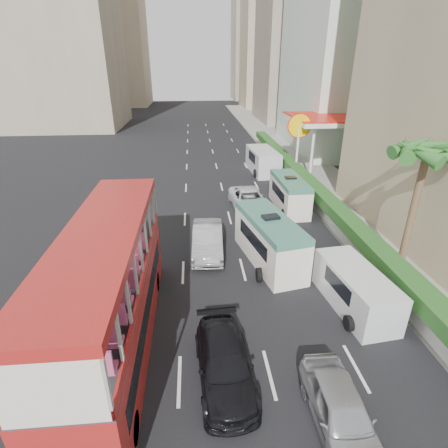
{
  "coord_description": "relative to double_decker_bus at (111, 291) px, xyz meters",
  "views": [
    {
      "loc": [
        -2.81,
        -10.91,
        10.08
      ],
      "look_at": [
        -1.5,
        4.0,
        3.2
      ],
      "focal_mm": 28.0,
      "sensor_mm": 36.0,
      "label": 1
    }
  ],
  "objects": [
    {
      "name": "ground_plane",
      "position": [
        6.0,
        0.0,
        -2.53
      ],
      "size": [
        200.0,
        200.0,
        0.0
      ],
      "primitive_type": "plane",
      "color": "black",
      "rests_on": "ground"
    },
    {
      "name": "double_decker_bus",
      "position": [
        0.0,
        0.0,
        0.0
      ],
      "size": [
        2.5,
        11.0,
        5.06
      ],
      "primitive_type": "cube",
      "color": "#A41C1A",
      "rests_on": "ground"
    },
    {
      "name": "car_silver_lane_a",
      "position": [
        3.82,
        7.11,
        -2.53
      ],
      "size": [
        1.9,
        4.9,
        1.59
      ],
      "primitive_type": "imported",
      "rotation": [
        0.0,
        0.0,
        -0.05
      ],
      "color": "#AFB1B6",
      "rests_on": "ground"
    },
    {
      "name": "car_silver_lane_b",
      "position": [
        7.27,
        -4.16,
        -2.53
      ],
      "size": [
        1.69,
        4.12,
        1.4
      ],
      "primitive_type": "imported",
      "rotation": [
        0.0,
        0.0,
        -0.01
      ],
      "color": "#AFB1B6",
      "rests_on": "ground"
    },
    {
      "name": "car_black",
      "position": [
        3.99,
        -2.01,
        -2.53
      ],
      "size": [
        2.11,
        4.67,
        1.33
      ],
      "primitive_type": "imported",
      "rotation": [
        0.0,
        0.0,
        0.06
      ],
      "color": "black",
      "rests_on": "ground"
    },
    {
      "name": "van_asset",
      "position": [
        7.21,
        13.57,
        -2.53
      ],
      "size": [
        2.72,
        5.39,
        1.46
      ],
      "primitive_type": "imported",
      "rotation": [
        0.0,
        0.0,
        0.06
      ],
      "color": "silver",
      "rests_on": "ground"
    },
    {
      "name": "minibus_near",
      "position": [
        7.15,
        5.79,
        -1.22
      ],
      "size": [
        3.13,
        6.17,
        2.61
      ],
      "primitive_type": "cube",
      "rotation": [
        0.0,
        0.0,
        0.21
      ],
      "color": "silver",
      "rests_on": "ground"
    },
    {
      "name": "minibus_far",
      "position": [
        10.27,
        13.4,
        -1.35
      ],
      "size": [
        1.92,
        5.39,
        2.37
      ],
      "primitive_type": "cube",
      "rotation": [
        0.0,
        0.0,
        0.03
      ],
      "color": "silver",
      "rests_on": "ground"
    },
    {
      "name": "panel_van_near",
      "position": [
        10.16,
        1.46,
        -1.6
      ],
      "size": [
        2.38,
        4.81,
        1.85
      ],
      "primitive_type": "cube",
      "rotation": [
        0.0,
        0.0,
        0.12
      ],
      "color": "silver",
      "rests_on": "ground"
    },
    {
      "name": "panel_van_far",
      "position": [
        10.14,
        23.33,
        -1.38
      ],
      "size": [
        2.68,
        5.87,
        2.29
      ],
      "primitive_type": "cube",
      "rotation": [
        0.0,
        0.0,
        0.07
      ],
      "color": "silver",
      "rests_on": "ground"
    },
    {
      "name": "sidewalk",
      "position": [
        15.0,
        25.0,
        -2.44
      ],
      "size": [
        6.0,
        120.0,
        0.18
      ],
      "primitive_type": "cube",
      "color": "#99968C",
      "rests_on": "ground"
    },
    {
      "name": "kerb_wall",
      "position": [
        12.2,
        14.0,
        -1.85
      ],
      "size": [
        0.3,
        44.0,
        1.0
      ],
      "primitive_type": "cube",
      "color": "silver",
      "rests_on": "sidewalk"
    },
    {
      "name": "hedge",
      "position": [
        12.2,
        14.0,
        -1.0
      ],
      "size": [
        1.1,
        44.0,
        0.7
      ],
      "primitive_type": "cube",
      "color": "#2D6626",
      "rests_on": "kerb_wall"
    },
    {
      "name": "palm_tree",
      "position": [
        13.8,
        4.0,
        0.85
      ],
      "size": [
        0.36,
        0.36,
        6.4
      ],
      "primitive_type": "cylinder",
      "color": "brown",
      "rests_on": "sidewalk"
    },
    {
      "name": "shell_station",
      "position": [
        16.0,
        23.0,
        0.22
      ],
      "size": [
        6.5,
        8.0,
        5.5
      ],
      "primitive_type": "cube",
      "color": "silver",
      "rests_on": "ground"
    },
    {
      "name": "tower_far_a",
      "position": [
        23.0,
        82.0,
        19.47
      ],
      "size": [
        14.0,
        14.0,
        44.0
      ],
      "primitive_type": "cube",
      "color": "#C1AD8A",
      "rests_on": "ground"
    },
    {
      "name": "tower_far_b",
      "position": [
        23.0,
        104.0,
        17.47
      ],
      "size": [
        14.0,
        14.0,
        40.0
      ],
      "primitive_type": "cube",
      "color": "#A0917E",
      "rests_on": "ground"
    },
    {
      "name": "tower_left_b",
      "position": [
        -16.0,
        90.0,
        20.47
      ],
      "size": [
        16.0,
        16.0,
        46.0
      ],
      "primitive_type": "cube",
      "color": "#C1AD8A",
      "rests_on": "ground"
    }
  ]
}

